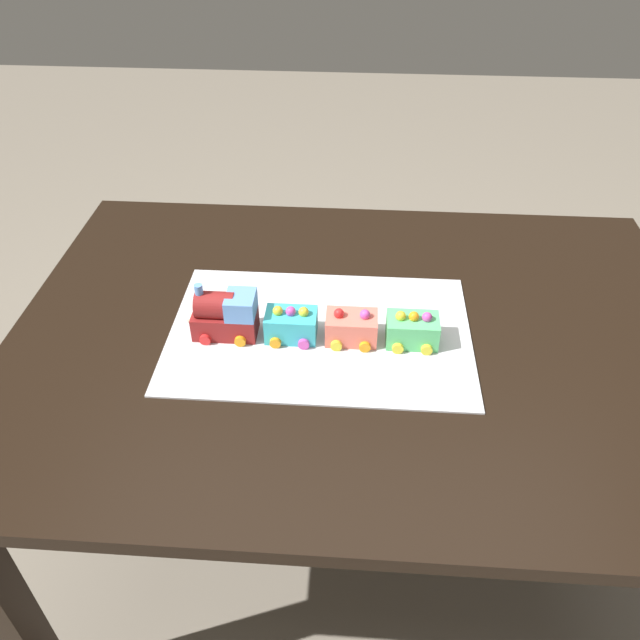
# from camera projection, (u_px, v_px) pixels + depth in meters

# --- Properties ---
(ground_plane) EXTENTS (8.00, 8.00, 0.00)m
(ground_plane) POSITION_uv_depth(u_px,v_px,m) (348.00, 536.00, 1.73)
(ground_plane) COLOR gray
(dining_table) EXTENTS (1.40, 1.00, 0.74)m
(dining_table) POSITION_uv_depth(u_px,v_px,m) (356.00, 369.00, 1.33)
(dining_table) COLOR black
(dining_table) RESTS_ON ground
(cake_board) EXTENTS (0.60, 0.40, 0.00)m
(cake_board) POSITION_uv_depth(u_px,v_px,m) (320.00, 332.00, 1.26)
(cake_board) COLOR silver
(cake_board) RESTS_ON dining_table
(cake_locomotive) EXTENTS (0.14, 0.08, 0.12)m
(cake_locomotive) POSITION_uv_depth(u_px,v_px,m) (225.00, 315.00, 1.22)
(cake_locomotive) COLOR maroon
(cake_locomotive) RESTS_ON cake_board
(cake_car_gondola_turquoise) EXTENTS (0.10, 0.08, 0.07)m
(cake_car_gondola_turquoise) POSITION_uv_depth(u_px,v_px,m) (291.00, 324.00, 1.23)
(cake_car_gondola_turquoise) COLOR #38B7C6
(cake_car_gondola_turquoise) RESTS_ON cake_board
(cake_car_flatbed_coral) EXTENTS (0.10, 0.08, 0.07)m
(cake_car_flatbed_coral) POSITION_uv_depth(u_px,v_px,m) (351.00, 327.00, 1.22)
(cake_car_flatbed_coral) COLOR #F27260
(cake_car_flatbed_coral) RESTS_ON cake_board
(cake_car_caboose_mint_green) EXTENTS (0.10, 0.08, 0.07)m
(cake_car_caboose_mint_green) POSITION_uv_depth(u_px,v_px,m) (412.00, 330.00, 1.21)
(cake_car_caboose_mint_green) COLOR #59CC7A
(cake_car_caboose_mint_green) RESTS_ON cake_board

